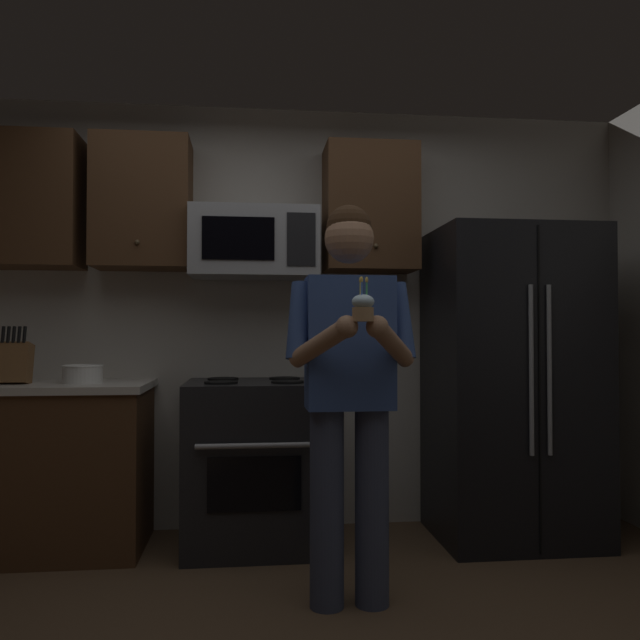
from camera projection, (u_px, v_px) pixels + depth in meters
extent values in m
cube|color=beige|center=(278.00, 316.00, 4.01)|extent=(4.40, 0.10, 2.60)
cube|color=black|center=(254.00, 463.00, 3.58)|extent=(0.76, 0.66, 0.92)
cube|color=black|center=(255.00, 484.00, 3.25)|extent=(0.48, 0.01, 0.28)
cylinder|color=#99999E|center=(255.00, 446.00, 3.23)|extent=(0.60, 0.03, 0.03)
cylinder|color=black|center=(221.00, 383.00, 3.43)|extent=(0.18, 0.18, 0.01)
cylinder|color=black|center=(287.00, 382.00, 3.47)|extent=(0.18, 0.18, 0.01)
cylinder|color=black|center=(223.00, 379.00, 3.71)|extent=(0.18, 0.18, 0.01)
cylinder|color=black|center=(285.00, 378.00, 3.75)|extent=(0.18, 0.18, 0.01)
cube|color=#9EA0A5|center=(254.00, 244.00, 3.73)|extent=(0.74, 0.40, 0.40)
cube|color=black|center=(238.00, 238.00, 3.52)|extent=(0.40, 0.01, 0.24)
cube|color=black|center=(301.00, 239.00, 3.56)|extent=(0.16, 0.01, 0.30)
cube|color=black|center=(511.00, 383.00, 3.72)|extent=(0.90, 0.72, 1.80)
cylinder|color=gray|center=(531.00, 370.00, 3.34)|extent=(0.02, 0.02, 0.90)
cylinder|color=gray|center=(549.00, 370.00, 3.35)|extent=(0.02, 0.02, 0.90)
cube|color=black|center=(540.00, 389.00, 3.36)|extent=(0.01, 0.01, 1.74)
cube|color=#4C301C|center=(8.00, 201.00, 3.63)|extent=(0.80, 0.34, 0.76)
cube|color=#4C301C|center=(143.00, 204.00, 3.71)|extent=(0.55, 0.34, 0.76)
sphere|color=brown|center=(137.00, 242.00, 3.53)|extent=(0.03, 0.03, 0.03)
cube|color=#4C301C|center=(370.00, 209.00, 3.86)|extent=(0.55, 0.34, 0.76)
sphere|color=brown|center=(376.00, 246.00, 3.68)|extent=(0.03, 0.03, 0.03)
cube|color=#4C301C|center=(14.00, 471.00, 3.46)|extent=(1.40, 0.62, 0.88)
cube|color=beige|center=(15.00, 387.00, 3.47)|extent=(1.44, 0.66, 0.04)
cube|color=brown|center=(15.00, 363.00, 3.42)|extent=(0.16, 0.15, 0.24)
cylinder|color=black|center=(3.00, 335.00, 3.40)|extent=(0.02, 0.04, 0.09)
cylinder|color=black|center=(8.00, 335.00, 3.40)|extent=(0.02, 0.04, 0.09)
cylinder|color=black|center=(14.00, 335.00, 3.41)|extent=(0.02, 0.04, 0.09)
cylinder|color=black|center=(19.00, 335.00, 3.41)|extent=(0.02, 0.04, 0.09)
cylinder|color=black|center=(25.00, 335.00, 3.41)|extent=(0.02, 0.04, 0.09)
cylinder|color=white|center=(83.00, 375.00, 3.46)|extent=(0.21, 0.21, 0.09)
torus|color=white|center=(83.00, 366.00, 3.46)|extent=(0.22, 0.22, 0.01)
cylinder|color=#383F59|center=(327.00, 508.00, 2.77)|extent=(0.15, 0.15, 0.86)
cylinder|color=#383F59|center=(372.00, 506.00, 2.79)|extent=(0.15, 0.15, 0.86)
cube|color=#334C8C|center=(349.00, 343.00, 2.80)|extent=(0.38, 0.22, 0.58)
sphere|color=#A37556|center=(349.00, 239.00, 2.81)|extent=(0.22, 0.22, 0.22)
sphere|color=#382314|center=(349.00, 228.00, 2.82)|extent=(0.20, 0.20, 0.20)
cylinder|color=#334C8C|center=(299.00, 321.00, 2.75)|extent=(0.15, 0.18, 0.35)
cylinder|color=#A37556|center=(320.00, 344.00, 2.59)|extent=(0.26, 0.33, 0.21)
sphere|color=#A37556|center=(347.00, 327.00, 2.48)|extent=(0.09, 0.09, 0.09)
cylinder|color=#334C8C|center=(401.00, 321.00, 2.80)|extent=(0.15, 0.18, 0.35)
cylinder|color=#A37556|center=(392.00, 344.00, 2.63)|extent=(0.26, 0.33, 0.21)
sphere|color=#A37556|center=(377.00, 327.00, 2.49)|extent=(0.09, 0.09, 0.09)
cylinder|color=#A87F56|center=(363.00, 314.00, 2.46)|extent=(0.08, 0.08, 0.06)
ellipsoid|color=silver|center=(363.00, 302.00, 2.46)|extent=(0.09, 0.09, 0.06)
cylinder|color=#4CBF66|center=(367.00, 290.00, 2.47)|extent=(0.01, 0.01, 0.06)
ellipsoid|color=#FFD159|center=(367.00, 280.00, 2.47)|extent=(0.01, 0.01, 0.02)
cylinder|color=#F2D84C|center=(360.00, 290.00, 2.48)|extent=(0.01, 0.01, 0.06)
ellipsoid|color=#FFD159|center=(360.00, 280.00, 2.48)|extent=(0.01, 0.01, 0.02)
cylinder|color=#4C7FE5|center=(362.00, 289.00, 2.45)|extent=(0.01, 0.01, 0.06)
ellipsoid|color=#FFD159|center=(362.00, 280.00, 2.45)|extent=(0.01, 0.01, 0.02)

